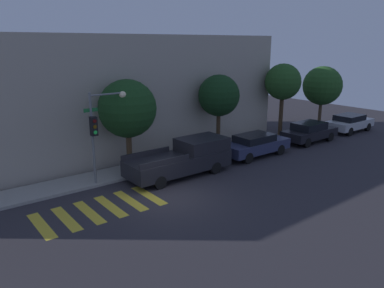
% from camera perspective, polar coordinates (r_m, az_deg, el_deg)
% --- Properties ---
extents(ground_plane, '(60.00, 60.00, 0.00)m').
position_cam_1_polar(ground_plane, '(17.27, -3.55, -8.18)').
color(ground_plane, '#2D2B30').
extents(sidewalk, '(26.00, 2.02, 0.14)m').
position_cam_1_polar(sidewalk, '(20.63, -10.18, -4.21)').
color(sidewalk, gray).
rests_on(sidewalk, ground).
extents(building_row, '(26.00, 6.00, 7.30)m').
position_cam_1_polar(building_row, '(23.71, -15.61, 6.92)').
color(building_row, '#A89E8E').
rests_on(building_row, ground).
extents(crosswalk, '(5.29, 2.60, 0.00)m').
position_cam_1_polar(crosswalk, '(16.61, -13.85, -9.62)').
color(crosswalk, gold).
rests_on(crosswalk, ground).
extents(traffic_light_pole, '(2.23, 0.56, 4.61)m').
position_cam_1_polar(traffic_light_pole, '(18.41, -13.74, 3.33)').
color(traffic_light_pole, slate).
rests_on(traffic_light_pole, ground).
extents(pickup_truck, '(5.74, 2.07, 1.83)m').
position_cam_1_polar(pickup_truck, '(19.89, -1.18, -2.14)').
color(pickup_truck, black).
rests_on(pickup_truck, ground).
extents(sedan_near_corner, '(4.62, 1.79, 1.39)m').
position_cam_1_polar(sedan_near_corner, '(23.48, 9.61, -0.06)').
color(sedan_near_corner, '#2D3351').
rests_on(sedan_near_corner, ground).
extents(sedan_middle, '(4.35, 1.82, 1.43)m').
position_cam_1_polar(sedan_middle, '(27.72, 17.45, 1.81)').
color(sedan_middle, black).
rests_on(sedan_middle, ground).
extents(sedan_far_end, '(4.27, 1.85, 1.36)m').
position_cam_1_polar(sedan_far_end, '(32.11, 22.88, 3.04)').
color(sedan_far_end, '#B7BABF').
rests_on(sedan_far_end, ground).
extents(tree_near_corner, '(3.10, 3.10, 5.02)m').
position_cam_1_polar(tree_near_corner, '(20.13, -9.82, 5.30)').
color(tree_near_corner, '#4C3823').
rests_on(tree_near_corner, ground).
extents(tree_midblock, '(2.62, 2.62, 4.93)m').
position_cam_1_polar(tree_midblock, '(23.79, 4.12, 7.34)').
color(tree_midblock, '#42301E').
rests_on(tree_midblock, ground).
extents(tree_far_end, '(2.61, 2.61, 5.40)m').
position_cam_1_polar(tree_far_end, '(28.23, 13.69, 9.13)').
color(tree_far_end, '#42301E').
rests_on(tree_far_end, ground).
extents(tree_behind_truck, '(3.12, 3.12, 5.03)m').
position_cam_1_polar(tree_behind_truck, '(32.32, 19.25, 8.37)').
color(tree_behind_truck, brown).
rests_on(tree_behind_truck, ground).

